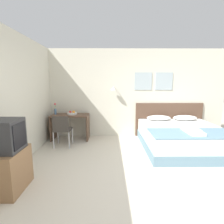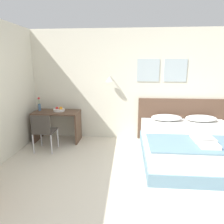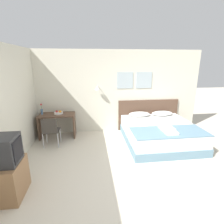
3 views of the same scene
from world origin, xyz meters
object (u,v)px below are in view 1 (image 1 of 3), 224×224
(headboard, at_px, (169,120))
(bed, at_px, (182,138))
(desk_chair, at_px, (62,129))
(tv_stand, at_px, (8,171))
(flower_vase, at_px, (55,110))
(pillow_left, at_px, (159,118))
(pillow_right, at_px, (185,118))
(fruit_bowl, at_px, (72,113))
(desk, at_px, (70,122))
(television, at_px, (5,135))
(folded_towel_mid_bed, at_px, (196,133))
(throw_blanket, at_px, (194,133))
(folded_towel_near_foot, at_px, (191,130))

(headboard, bearing_deg, bed, -90.00)
(desk_chair, distance_m, tv_stand, 1.87)
(desk_chair, xyz_separation_m, flower_vase, (-0.37, 0.70, 0.38))
(pillow_left, height_order, flower_vase, flower_vase)
(pillow_right, xyz_separation_m, fruit_bowl, (-3.33, -0.01, 0.15))
(bed, xyz_separation_m, flower_vase, (-3.43, 0.80, 0.60))
(desk, relative_size, television, 2.22)
(folded_towel_mid_bed, xyz_separation_m, tv_stand, (-3.38, -0.99, -0.29))
(bed, distance_m, desk, 3.10)
(desk_chair, bearing_deg, desk, 84.15)
(bed, bearing_deg, desk_chair, 178.22)
(pillow_right, height_order, throw_blanket, pillow_right)
(throw_blanket, height_order, folded_towel_mid_bed, folded_towel_mid_bed)
(throw_blanket, distance_m, television, 3.60)
(pillow_left, bearing_deg, throw_blanket, -74.40)
(desk_chair, distance_m, television, 1.90)
(throw_blanket, distance_m, desk, 3.29)
(pillow_left, height_order, throw_blanket, pillow_left)
(headboard, height_order, folded_towel_near_foot, headboard)
(headboard, bearing_deg, throw_blanket, -90.00)
(fruit_bowl, height_order, flower_vase, flower_vase)
(pillow_left, relative_size, folded_towel_mid_bed, 2.40)
(pillow_left, xyz_separation_m, pillow_right, (0.78, 0.00, 0.00))
(pillow_left, bearing_deg, tv_stand, -139.88)
(television, bearing_deg, bed, 27.07)
(desk, bearing_deg, desk_chair, -95.85)
(bed, relative_size, flower_vase, 6.22)
(headboard, height_order, fruit_bowl, headboard)
(pillow_right, distance_m, tv_stand, 4.57)
(desk_chair, bearing_deg, flower_vase, 117.48)
(bed, xyz_separation_m, folded_towel_mid_bed, (-0.02, -0.75, 0.33))
(headboard, relative_size, fruit_bowl, 7.68)
(folded_towel_near_foot, xyz_separation_m, desk_chair, (-3.06, 0.55, -0.11))
(throw_blanket, distance_m, folded_towel_near_foot, 0.15)
(pillow_right, xyz_separation_m, flower_vase, (-3.82, -0.00, 0.24))
(flower_vase, bearing_deg, bed, -13.09)
(desk_chair, bearing_deg, throw_blanket, -12.79)
(folded_towel_mid_bed, height_order, desk, desk)
(desk, xyz_separation_m, tv_stand, (-0.40, -2.49, -0.19))
(folded_towel_mid_bed, height_order, television, television)
(folded_towel_mid_bed, relative_size, television, 0.61)
(bed, bearing_deg, headboard, 90.00)
(pillow_right, xyz_separation_m, throw_blanket, (-0.39, -1.40, -0.06))
(fruit_bowl, xyz_separation_m, flower_vase, (-0.49, 0.01, 0.10))
(folded_towel_near_foot, bearing_deg, throw_blanket, -87.24)
(fruit_bowl, xyz_separation_m, tv_stand, (-0.46, -2.52, -0.45))
(folded_towel_near_foot, height_order, tv_stand, tv_stand)
(television, bearing_deg, desk, 80.91)
(fruit_bowl, bearing_deg, tv_stand, -100.27)
(headboard, height_order, throw_blanket, headboard)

